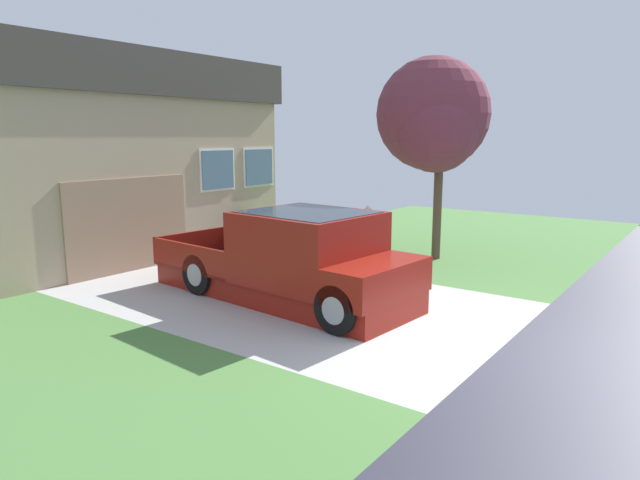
% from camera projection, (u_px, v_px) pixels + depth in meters
% --- Properties ---
extents(pickup_truck, '(2.46, 5.57, 1.72)m').
position_uv_depth(pickup_truck, '(300.00, 261.00, 10.40)').
color(pickup_truck, maroon).
rests_on(pickup_truck, ground).
extents(person_with_hat, '(0.54, 0.44, 1.73)m').
position_uv_depth(person_with_hat, '(367.00, 244.00, 11.09)').
color(person_with_hat, navy).
rests_on(person_with_hat, ground).
extents(handbag, '(0.39, 0.16, 0.46)m').
position_uv_depth(handbag, '(378.00, 287.00, 11.05)').
color(handbag, '#B24C56').
rests_on(handbag, ground).
extents(house_with_garage, '(10.06, 6.67, 5.04)m').
position_uv_depth(house_with_garage, '(60.00, 156.00, 14.62)').
color(house_with_garage, tan).
rests_on(house_with_garage, ground).
extents(front_yard_tree, '(2.88, 2.81, 5.00)m').
position_uv_depth(front_yard_tree, '(434.00, 119.00, 13.83)').
color(front_yard_tree, brown).
rests_on(front_yard_tree, ground).
extents(wheeled_trash_bin, '(0.60, 0.72, 1.10)m').
position_uv_depth(wheeled_trash_bin, '(260.00, 229.00, 15.16)').
color(wheeled_trash_bin, '#424247').
rests_on(wheeled_trash_bin, ground).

